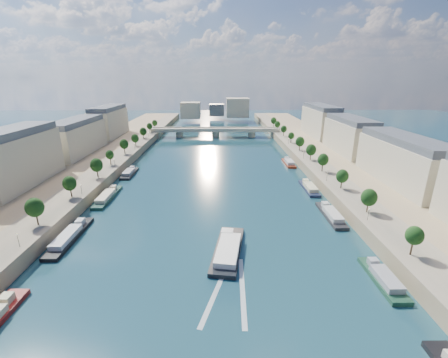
{
  "coord_description": "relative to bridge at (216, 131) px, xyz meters",
  "views": [
    {
      "loc": [
        3.55,
        -43.87,
        50.04
      ],
      "look_at": [
        5.49,
        88.56,
        5.0
      ],
      "focal_mm": 24.0,
      "sensor_mm": 36.0,
      "label": 1
    }
  ],
  "objects": [
    {
      "name": "lamps_left",
      "position": [
        -52.5,
        -129.45,
        2.7
      ],
      "size": [
        0.36,
        200.36,
        4.28
      ],
      "color": "black",
      "rests_on": "ground"
    },
    {
      "name": "moored_barges_left",
      "position": [
        -45.5,
        -178.57,
        -4.24
      ],
      "size": [
        5.0,
        154.82,
        3.6
      ],
      "color": "#192038",
      "rests_on": "ground"
    },
    {
      "name": "buildings_right",
      "position": [
        85.0,
        -107.45,
        11.37
      ],
      "size": [
        16.0,
        226.0,
        23.2
      ],
      "color": "#BFB293",
      "rests_on": "ground"
    },
    {
      "name": "quay_left",
      "position": [
        -72.0,
        -119.45,
        -2.58
      ],
      "size": [
        44.0,
        520.0,
        5.0
      ],
      "primitive_type": "cube",
      "color": "#9E8460",
      "rests_on": "ground"
    },
    {
      "name": "lamps_right",
      "position": [
        52.5,
        -114.45,
        2.7
      ],
      "size": [
        0.36,
        200.36,
        4.28
      ],
      "color": "black",
      "rests_on": "ground"
    },
    {
      "name": "ground",
      "position": [
        0.0,
        -119.45,
        -5.08
      ],
      "size": [
        700.0,
        700.0,
        0.0
      ],
      "primitive_type": "plane",
      "color": "#0B2E34",
      "rests_on": "ground"
    },
    {
      "name": "pave_left",
      "position": [
        -57.0,
        -119.45,
        -0.03
      ],
      "size": [
        14.0,
        520.0,
        0.1
      ],
      "primitive_type": "cube",
      "color": "gray",
      "rests_on": "quay_left"
    },
    {
      "name": "bridge",
      "position": [
        0.0,
        0.0,
        0.0
      ],
      "size": [
        112.0,
        12.0,
        8.15
      ],
      "color": "#C1B79E",
      "rests_on": "ground"
    },
    {
      "name": "moored_barges_right",
      "position": [
        45.5,
        -165.68,
        -4.24
      ],
      "size": [
        5.0,
        164.47,
        3.6
      ],
      "color": "black",
      "rests_on": "ground"
    },
    {
      "name": "tour_barge",
      "position": [
        5.85,
        -185.06,
        -4.12
      ],
      "size": [
        11.49,
        27.2,
        3.68
      ],
      "rotation": [
        0.0,
        0.0,
        -0.15
      ],
      "color": "black",
      "rests_on": "ground"
    },
    {
      "name": "trees_right",
      "position": [
        55.0,
        -109.45,
        5.39
      ],
      "size": [
        4.8,
        268.8,
        8.26
      ],
      "color": "#382B1E",
      "rests_on": "ground"
    },
    {
      "name": "buildings_left",
      "position": [
        -85.0,
        -107.45,
        11.37
      ],
      "size": [
        16.0,
        226.0,
        23.2
      ],
      "color": "#BFB293",
      "rests_on": "ground"
    },
    {
      "name": "wake",
      "position": [
        5.85,
        -201.7,
        -5.06
      ],
      "size": [
        11.54,
        26.03,
        0.04
      ],
      "color": "silver",
      "rests_on": "ground"
    },
    {
      "name": "trees_left",
      "position": [
        -55.0,
        -117.45,
        5.39
      ],
      "size": [
        4.8,
        268.8,
        8.26
      ],
      "color": "#382B1E",
      "rests_on": "ground"
    },
    {
      "name": "pave_right",
      "position": [
        57.0,
        -119.45,
        -0.03
      ],
      "size": [
        14.0,
        520.0,
        0.1
      ],
      "primitive_type": "cube",
      "color": "gray",
      "rests_on": "quay_right"
    },
    {
      "name": "skyline",
      "position": [
        3.19,
        100.07,
        9.57
      ],
      "size": [
        79.0,
        42.0,
        22.0
      ],
      "color": "#BFB293",
      "rests_on": "ground"
    },
    {
      "name": "quay_right",
      "position": [
        72.0,
        -119.45,
        -2.58
      ],
      "size": [
        44.0,
        520.0,
        5.0
      ],
      "primitive_type": "cube",
      "color": "#9E8460",
      "rests_on": "ground"
    }
  ]
}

